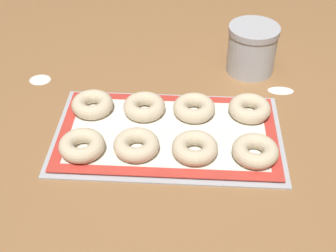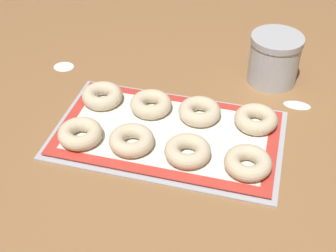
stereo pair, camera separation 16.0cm
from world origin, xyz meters
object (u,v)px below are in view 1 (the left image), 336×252
(bagel_front_far_right, at_px, (255,151))
(baking_tray, at_px, (168,134))
(bagel_back_mid_right, at_px, (194,108))
(flour_canister, at_px, (252,49))
(bagel_back_mid_left, at_px, (144,107))
(bagel_back_far_right, at_px, (250,108))
(bagel_front_mid_right, at_px, (195,148))
(bagel_front_mid_left, at_px, (136,145))
(bagel_front_far_left, at_px, (82,145))
(bagel_back_far_left, at_px, (92,104))

(bagel_front_far_right, bearing_deg, baking_tray, 159.39)
(bagel_back_mid_right, relative_size, flour_canister, 0.75)
(bagel_back_mid_left, relative_size, bagel_back_mid_right, 1.00)
(bagel_back_mid_left, height_order, flour_canister, flour_canister)
(bagel_front_far_right, bearing_deg, bagel_back_far_right, 90.31)
(baking_tray, xyz_separation_m, bagel_back_mid_left, (-0.06, 0.07, 0.02))
(bagel_back_mid_right, bearing_deg, bagel_front_mid_right, -88.48)
(baking_tray, bearing_deg, bagel_front_mid_left, -133.88)
(baking_tray, distance_m, flour_canister, 0.35)
(bagel_front_far_left, bearing_deg, bagel_front_far_right, 0.59)
(bagel_front_mid_left, bearing_deg, bagel_back_far_right, 29.37)
(bagel_back_mid_right, distance_m, flour_canister, 0.26)
(bagel_front_far_right, bearing_deg, bagel_front_mid_right, 178.84)
(bagel_back_mid_right, bearing_deg, bagel_front_far_right, -47.04)
(bagel_front_far_left, bearing_deg, bagel_back_mid_right, 31.35)
(bagel_front_mid_left, distance_m, bagel_back_mid_right, 0.18)
(bagel_front_far_right, distance_m, bagel_back_far_left, 0.39)
(bagel_front_mid_left, xyz_separation_m, bagel_back_mid_left, (0.00, 0.13, 0.00))
(bagel_back_far_left, xyz_separation_m, bagel_back_mid_right, (0.24, 0.00, 0.00))
(bagel_front_mid_left, bearing_deg, bagel_back_far_left, 131.46)
(baking_tray, bearing_deg, flour_canister, 54.19)
(bagel_back_far_right, bearing_deg, bagel_front_mid_left, -150.63)
(bagel_front_far_left, bearing_deg, bagel_front_mid_left, 4.01)
(bagel_front_far_right, xyz_separation_m, flour_canister, (0.02, 0.35, 0.04))
(bagel_front_mid_left, xyz_separation_m, bagel_front_far_right, (0.25, -0.00, 0.00))
(bagel_front_far_right, bearing_deg, bagel_front_far_left, -179.41)
(baking_tray, bearing_deg, bagel_back_mid_left, 131.55)
(bagel_front_mid_right, relative_size, flour_canister, 0.75)
(bagel_front_far_left, distance_m, bagel_back_far_left, 0.14)
(bagel_front_mid_right, relative_size, bagel_back_mid_left, 1.00)
(bagel_front_mid_left, xyz_separation_m, bagel_front_mid_right, (0.12, -0.00, 0.00))
(bagel_back_far_left, height_order, bagel_back_mid_right, same)
(bagel_front_far_right, relative_size, bagel_back_mid_left, 1.00)
(bagel_front_mid_left, distance_m, bagel_back_far_left, 0.18)
(bagel_front_mid_left, xyz_separation_m, bagel_back_far_left, (-0.12, 0.13, 0.00))
(baking_tray, height_order, bagel_front_mid_left, bagel_front_mid_left)
(baking_tray, distance_m, bagel_back_far_right, 0.20)
(bagel_front_far_left, height_order, flour_canister, flour_canister)
(baking_tray, relative_size, bagel_front_far_left, 5.20)
(baking_tray, distance_m, bagel_front_far_left, 0.19)
(bagel_front_mid_right, relative_size, bagel_back_far_left, 1.00)
(baking_tray, height_order, bagel_front_far_right, bagel_front_far_right)
(bagel_front_mid_left, distance_m, bagel_front_mid_right, 0.12)
(baking_tray, relative_size, flour_canister, 3.91)
(baking_tray, distance_m, bagel_front_mid_right, 0.09)
(baking_tray, xyz_separation_m, bagel_front_far_left, (-0.18, -0.07, 0.02))
(bagel_back_far_left, relative_size, flour_canister, 0.75)
(bagel_front_mid_right, xyz_separation_m, bagel_back_far_right, (0.13, 0.14, 0.00))
(bagel_front_far_right, relative_size, bagel_back_mid_right, 1.00)
(baking_tray, relative_size, bagel_back_far_left, 5.20)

